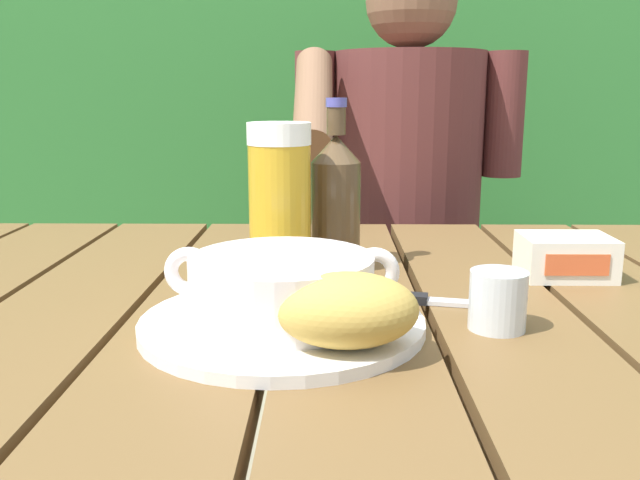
% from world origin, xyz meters
% --- Properties ---
extents(dining_table, '(1.45, 0.87, 0.72)m').
position_xyz_m(dining_table, '(-0.00, 0.00, 0.64)').
color(dining_table, brown).
rests_on(dining_table, ground_plane).
extents(hedge_backdrop, '(3.87, 0.93, 2.39)m').
position_xyz_m(hedge_backdrop, '(0.16, 1.65, 1.17)').
color(hedge_backdrop, '#2E712F').
rests_on(hedge_backdrop, ground_plane).
extents(chair_near_diner, '(0.46, 0.42, 1.00)m').
position_xyz_m(chair_near_diner, '(0.14, 0.87, 0.48)').
color(chair_near_diner, brown).
rests_on(chair_near_diner, ground_plane).
extents(person_eating, '(0.48, 0.47, 1.25)m').
position_xyz_m(person_eating, '(0.14, 0.68, 0.73)').
color(person_eating, '#5A2A28').
rests_on(person_eating, ground_plane).
extents(serving_plate, '(0.29, 0.29, 0.01)m').
position_xyz_m(serving_plate, '(-0.07, -0.11, 0.73)').
color(serving_plate, white).
rests_on(serving_plate, dining_table).
extents(soup_bowl, '(0.23, 0.18, 0.07)m').
position_xyz_m(soup_bowl, '(-0.07, -0.11, 0.77)').
color(soup_bowl, white).
rests_on(soup_bowl, serving_plate).
extents(bread_roll, '(0.13, 0.10, 0.07)m').
position_xyz_m(bread_roll, '(-0.01, -0.18, 0.77)').
color(bread_roll, gold).
rests_on(bread_roll, serving_plate).
extents(beer_glass, '(0.08, 0.08, 0.20)m').
position_xyz_m(beer_glass, '(-0.09, 0.09, 0.82)').
color(beer_glass, gold).
rests_on(beer_glass, dining_table).
extents(beer_bottle, '(0.07, 0.07, 0.23)m').
position_xyz_m(beer_bottle, '(-0.02, 0.15, 0.81)').
color(beer_bottle, '#503B24').
rests_on(beer_bottle, dining_table).
extents(water_glass_small, '(0.06, 0.06, 0.06)m').
position_xyz_m(water_glass_small, '(0.14, -0.11, 0.75)').
color(water_glass_small, silver).
rests_on(water_glass_small, dining_table).
extents(butter_tub, '(0.11, 0.09, 0.05)m').
position_xyz_m(butter_tub, '(0.28, 0.09, 0.75)').
color(butter_tub, white).
rests_on(butter_tub, dining_table).
extents(table_knife, '(0.17, 0.05, 0.01)m').
position_xyz_m(table_knife, '(0.08, -0.03, 0.73)').
color(table_knife, silver).
rests_on(table_knife, dining_table).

